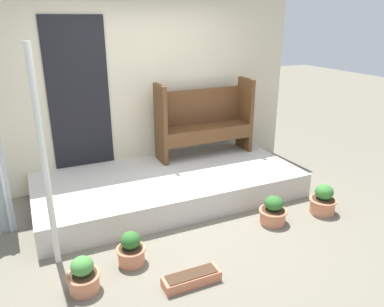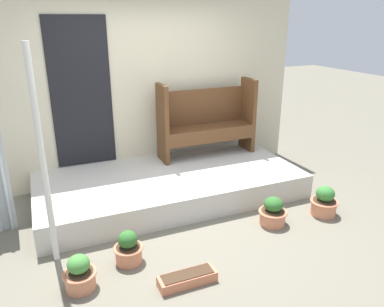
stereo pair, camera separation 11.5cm
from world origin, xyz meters
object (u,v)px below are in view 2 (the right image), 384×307
flower_pot_right (273,213)px  planter_box_rect (187,279)px  support_post (43,161)px  flower_pot_left (80,274)px  flower_pot_middle (128,249)px  bench (206,118)px  flower_pot_far_right (324,202)px

flower_pot_right → planter_box_rect: bearing=-156.2°
support_post → planter_box_rect: (1.07, -0.86, -1.01)m
support_post → flower_pot_left: 1.07m
support_post → flower_pot_middle: bearing=-26.9°
bench → flower_pot_right: bearing=-87.4°
flower_pot_far_right → flower_pot_middle: bearing=-179.9°
flower_pot_left → flower_pot_middle: (0.49, 0.21, 0.00)m
flower_pot_left → planter_box_rect: bearing=-19.3°
support_post → flower_pot_far_right: size_ratio=5.64×
flower_pot_right → planter_box_rect: size_ratio=0.64×
bench → flower_pot_far_right: bearing=-65.9°
flower_pot_left → flower_pot_right: (2.23, 0.27, 0.00)m
flower_pot_left → planter_box_rect: 0.96m
flower_pot_far_right → bench: bearing=114.2°
flower_pot_left → flower_pot_far_right: bearing=4.2°
flower_pot_left → bench: bearing=42.5°
bench → flower_pot_middle: size_ratio=4.17×
bench → planter_box_rect: size_ratio=2.69×
bench → flower_pot_left: (-2.15, -1.97, -0.73)m
support_post → flower_pot_far_right: (3.11, -0.33, -0.90)m
flower_pot_left → planter_box_rect: (0.90, -0.32, -0.10)m
flower_pot_right → flower_pot_far_right: (0.71, -0.05, 0.01)m
flower_pot_left → flower_pot_middle: bearing=23.0°
flower_pot_middle → flower_pot_left: bearing=-157.0°
flower_pot_middle → flower_pot_right: flower_pot_middle is taller
flower_pot_left → flower_pot_far_right: 2.95m
support_post → planter_box_rect: bearing=-38.8°
bench → flower_pot_right: size_ratio=4.23×
bench → flower_pot_far_right: (0.79, -1.75, -0.72)m
planter_box_rect → flower_pot_left: bearing=160.7°
flower_pot_far_right → planter_box_rect: 2.10m
bench → flower_pot_far_right: bench is taller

